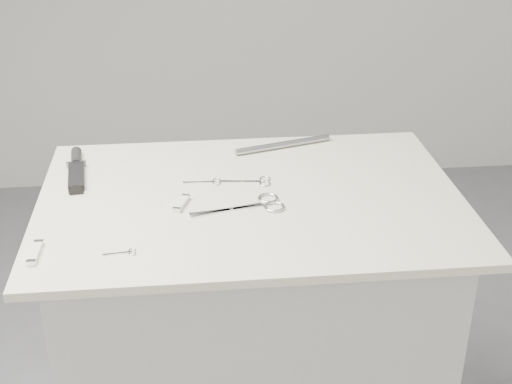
{
  "coord_description": "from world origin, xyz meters",
  "views": [
    {
      "loc": [
        -0.14,
        -1.49,
        1.69
      ],
      "look_at": [
        0.01,
        0.02,
        0.92
      ],
      "focal_mm": 50.0,
      "sensor_mm": 36.0,
      "label": 1
    }
  ],
  "objects": [
    {
      "name": "sheathed_knife",
      "position": [
        -0.43,
        0.19,
        0.93
      ],
      "size": [
        0.06,
        0.23,
        0.03
      ],
      "rotation": [
        0.0,
        0.0,
        1.69
      ],
      "color": "black",
      "rests_on": "display_board"
    },
    {
      "name": "pocket_knife_a",
      "position": [
        -0.46,
        -0.21,
        0.93
      ],
      "size": [
        0.02,
        0.09,
        0.01
      ],
      "rotation": [
        0.0,
        0.0,
        1.54
      ],
      "color": "silver",
      "rests_on": "display_board"
    },
    {
      "name": "embroidery_scissors_a",
      "position": [
        0.02,
        0.07,
        0.92
      ],
      "size": [
        0.13,
        0.05,
        0.0
      ],
      "rotation": [
        0.0,
        0.0,
        -0.11
      ],
      "color": "silver",
      "rests_on": "display_board"
    },
    {
      "name": "tiny_scissors",
      "position": [
        -0.28,
        -0.23,
        0.92
      ],
      "size": [
        0.07,
        0.03,
        0.0
      ],
      "rotation": [
        0.0,
        0.0,
        0.1
      ],
      "color": "silver",
      "rests_on": "display_board"
    },
    {
      "name": "plinth",
      "position": [
        0.0,
        0.0,
        0.45
      ],
      "size": [
        0.9,
        0.6,
        0.9
      ],
      "primitive_type": "cube",
      "color": "beige",
      "rests_on": "ground"
    },
    {
      "name": "metal_rail",
      "position": [
        0.11,
        0.28,
        0.93
      ],
      "size": [
        0.27,
        0.1,
        0.02
      ],
      "primitive_type": "cylinder",
      "rotation": [
        0.0,
        1.57,
        0.29
      ],
      "color": "gray",
      "rests_on": "display_board"
    },
    {
      "name": "embroidery_scissors_b",
      "position": [
        -0.1,
        0.08,
        0.92
      ],
      "size": [
        0.09,
        0.04,
        0.0
      ],
      "rotation": [
        0.0,
        0.0,
        -0.05
      ],
      "color": "silver",
      "rests_on": "display_board"
    },
    {
      "name": "large_shears",
      "position": [
        0.01,
        -0.05,
        0.92
      ],
      "size": [
        0.22,
        0.1,
        0.01
      ],
      "rotation": [
        0.0,
        0.0,
        0.21
      ],
      "color": "silver",
      "rests_on": "display_board"
    },
    {
      "name": "display_board",
      "position": [
        0.0,
        0.0,
        0.91
      ],
      "size": [
        1.0,
        0.7,
        0.02
      ],
      "primitive_type": "cube",
      "color": "beige",
      "rests_on": "plinth"
    },
    {
      "name": "pocket_knife_b",
      "position": [
        -0.16,
        -0.03,
        0.92
      ],
      "size": [
        0.04,
        0.08,
        0.01
      ],
      "rotation": [
        0.0,
        0.0,
        1.23
      ],
      "color": "silver",
      "rests_on": "display_board"
    }
  ]
}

